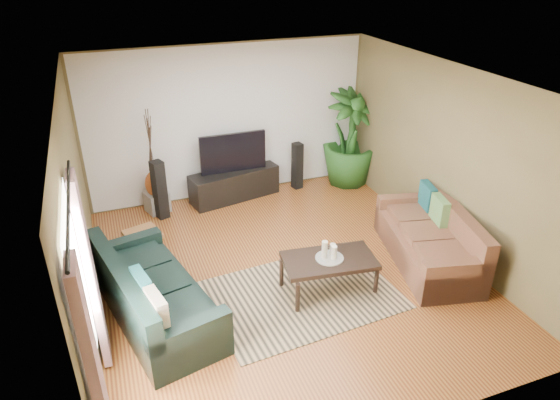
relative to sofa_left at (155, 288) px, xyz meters
name	(u,v)px	position (x,y,z in m)	size (l,w,h in m)	color
floor	(285,272)	(1.80, 0.30, -0.42)	(5.50, 5.50, 0.00)	#9A5D27
ceiling	(286,81)	(1.80, 0.30, 2.28)	(5.50, 5.50, 0.00)	white
wall_back	(229,122)	(1.80, 3.05, 0.93)	(5.00, 5.00, 0.00)	brown
wall_front	(406,321)	(1.80, -2.45, 0.93)	(5.00, 5.00, 0.00)	brown
wall_left	(79,219)	(-0.70, 0.30, 0.92)	(5.50, 5.50, 0.00)	brown
wall_right	(447,160)	(4.30, 0.30, 0.92)	(5.50, 5.50, 0.00)	brown
backwall_panel	(229,122)	(1.80, 3.04, 0.93)	(4.90, 4.90, 0.00)	white
window_pane	(82,300)	(-0.68, -1.30, 0.97)	(1.80, 1.80, 0.00)	white
curtain_near	(97,384)	(-0.63, -2.05, 0.72)	(0.08, 0.35, 2.20)	gray
curtain_far	(91,274)	(-0.63, -0.55, 0.72)	(0.08, 0.35, 2.20)	gray
curtain_rod	(68,206)	(-0.63, -1.30, 1.87)	(0.03, 0.03, 1.90)	black
sofa_left	(155,288)	(0.00, 0.00, 0.00)	(2.20, 0.94, 0.85)	black
sofa_right	(428,235)	(3.81, -0.13, 0.00)	(2.02, 0.91, 0.85)	brown
area_rug	(303,294)	(1.84, -0.25, -0.42)	(2.39, 1.69, 0.01)	tan
coffee_table	(329,274)	(2.20, -0.25, -0.18)	(1.19, 0.65, 0.49)	black
candle_tray	(329,258)	(2.20, -0.25, 0.07)	(0.37, 0.37, 0.02)	gray
candle_tall	(325,249)	(2.14, -0.22, 0.20)	(0.08, 0.08, 0.24)	beige
candle_mid	(334,252)	(2.24, -0.29, 0.17)	(0.08, 0.08, 0.18)	white
candle_short	(333,249)	(2.27, -0.19, 0.15)	(0.08, 0.08, 0.15)	beige
tv_stand	(234,184)	(1.78, 2.80, -0.16)	(1.60, 0.48, 0.53)	black
television	(233,152)	(1.78, 2.80, 0.45)	(1.17, 0.06, 0.69)	black
speaker_left	(160,190)	(0.44, 2.54, 0.08)	(0.18, 0.20, 1.01)	black
speaker_right	(297,166)	(3.00, 2.80, 0.02)	(0.16, 0.18, 0.89)	black
potted_plant	(350,138)	(4.01, 2.69, 0.47)	(1.01, 1.01, 1.80)	#1C4818
plant_pot	(347,176)	(4.01, 2.69, -0.30)	(0.33, 0.33, 0.26)	black
pedestal	(157,202)	(0.40, 2.78, -0.25)	(0.35, 0.35, 0.35)	gray
vase	(155,184)	(0.40, 2.78, 0.09)	(0.32, 0.32, 0.45)	brown
side_table	(144,247)	(0.01, 1.27, -0.18)	(0.46, 0.46, 0.49)	brown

